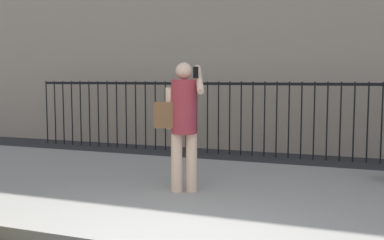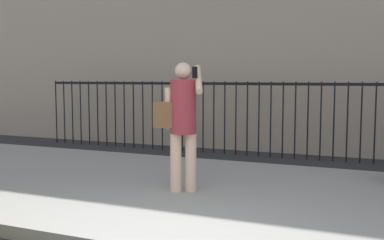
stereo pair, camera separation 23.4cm
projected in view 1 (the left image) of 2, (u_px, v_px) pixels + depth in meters
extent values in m
cube|color=gray|center=(236.00, 198.00, 6.02)|extent=(28.00, 4.40, 0.15)
cube|color=black|center=(283.00, 84.00, 9.33)|extent=(12.00, 0.04, 0.06)
cylinder|color=black|center=(47.00, 112.00, 11.51)|extent=(0.03, 0.03, 1.60)
cylinder|color=black|center=(55.00, 113.00, 11.42)|extent=(0.03, 0.03, 1.60)
cylinder|color=black|center=(63.00, 113.00, 11.33)|extent=(0.03, 0.03, 1.60)
cylinder|color=black|center=(72.00, 113.00, 11.24)|extent=(0.03, 0.03, 1.60)
cylinder|color=black|center=(81.00, 113.00, 11.15)|extent=(0.03, 0.03, 1.60)
cylinder|color=black|center=(89.00, 114.00, 11.06)|extent=(0.03, 0.03, 1.60)
cylinder|color=black|center=(98.00, 114.00, 10.97)|extent=(0.03, 0.03, 1.60)
cylinder|color=black|center=(108.00, 114.00, 10.88)|extent=(0.03, 0.03, 1.60)
cylinder|color=black|center=(117.00, 115.00, 10.79)|extent=(0.03, 0.03, 1.60)
cylinder|color=black|center=(126.00, 115.00, 10.70)|extent=(0.03, 0.03, 1.60)
cylinder|color=black|center=(136.00, 115.00, 10.61)|extent=(0.03, 0.03, 1.60)
cylinder|color=black|center=(145.00, 115.00, 10.52)|extent=(0.03, 0.03, 1.60)
cylinder|color=black|center=(155.00, 116.00, 10.43)|extent=(0.03, 0.03, 1.60)
cylinder|color=black|center=(165.00, 116.00, 10.34)|extent=(0.03, 0.03, 1.60)
cylinder|color=black|center=(176.00, 116.00, 10.25)|extent=(0.03, 0.03, 1.60)
cylinder|color=black|center=(186.00, 117.00, 10.16)|extent=(0.03, 0.03, 1.60)
cylinder|color=black|center=(197.00, 117.00, 10.08)|extent=(0.03, 0.03, 1.60)
cylinder|color=black|center=(207.00, 117.00, 9.99)|extent=(0.03, 0.03, 1.60)
cylinder|color=black|center=(218.00, 118.00, 9.90)|extent=(0.03, 0.03, 1.60)
cylinder|color=black|center=(230.00, 118.00, 9.81)|extent=(0.03, 0.03, 1.60)
cylinder|color=black|center=(241.00, 119.00, 9.72)|extent=(0.03, 0.03, 1.60)
cylinder|color=black|center=(253.00, 119.00, 9.63)|extent=(0.03, 0.03, 1.60)
cylinder|color=black|center=(264.00, 119.00, 9.54)|extent=(0.03, 0.03, 1.60)
cylinder|color=black|center=(276.00, 120.00, 9.45)|extent=(0.03, 0.03, 1.60)
cylinder|color=black|center=(289.00, 120.00, 9.36)|extent=(0.03, 0.03, 1.60)
cylinder|color=black|center=(301.00, 120.00, 9.27)|extent=(0.03, 0.03, 1.60)
cylinder|color=black|center=(314.00, 121.00, 9.18)|extent=(0.03, 0.03, 1.60)
cylinder|color=black|center=(327.00, 121.00, 9.09)|extent=(0.03, 0.03, 1.60)
cylinder|color=black|center=(340.00, 122.00, 9.00)|extent=(0.03, 0.03, 1.60)
cylinder|color=black|center=(354.00, 122.00, 8.91)|extent=(0.03, 0.03, 1.60)
cylinder|color=black|center=(368.00, 123.00, 8.82)|extent=(0.03, 0.03, 1.60)
cylinder|color=black|center=(382.00, 123.00, 8.73)|extent=(0.03, 0.03, 1.60)
cylinder|color=beige|center=(192.00, 162.00, 6.03)|extent=(0.15, 0.15, 0.79)
cylinder|color=beige|center=(177.00, 163.00, 6.02)|extent=(0.15, 0.15, 0.79)
cylinder|color=#992D38|center=(184.00, 107.00, 5.96)|extent=(0.45, 0.45, 0.72)
sphere|color=beige|center=(184.00, 71.00, 5.91)|extent=(0.22, 0.22, 0.22)
cylinder|color=beige|center=(199.00, 79.00, 5.94)|extent=(0.29, 0.49, 0.39)
cylinder|color=beige|center=(169.00, 108.00, 5.94)|extent=(0.09, 0.09, 0.55)
cube|color=black|center=(196.00, 72.00, 5.87)|extent=(0.07, 0.04, 0.15)
cube|color=brown|center=(164.00, 115.00, 5.94)|extent=(0.32, 0.26, 0.34)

